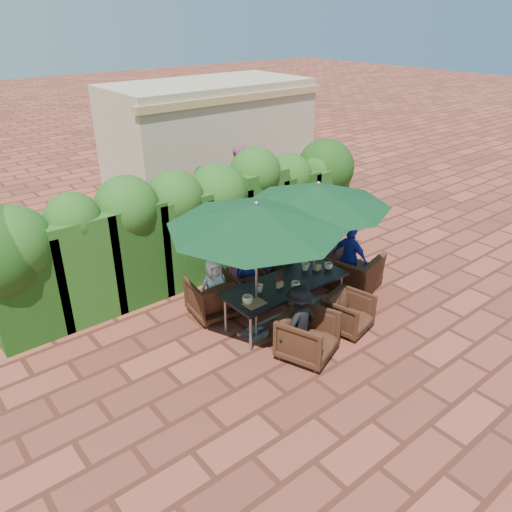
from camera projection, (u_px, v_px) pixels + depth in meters
ground at (271, 319)px, 9.12m from camera, size 80.00×80.00×0.00m
dining_table at (286, 287)px, 8.83m from camera, size 2.34×0.90×0.75m
umbrella_left at (256, 216)px, 7.70m from camera, size 2.88×2.88×2.46m
umbrella_right at (318, 195)px, 8.58m from camera, size 2.56×2.56×2.46m
chair_far_left at (213, 295)px, 9.08m from camera, size 0.90×0.86×0.83m
chair_far_mid at (247, 284)px, 9.58m from camera, size 0.85×0.83×0.69m
chair_far_right at (287, 264)px, 10.20m from camera, size 1.01×0.98×0.83m
chair_near_left at (308, 334)px, 7.98m from camera, size 1.04×1.01×0.84m
chair_near_right at (349, 311)px, 8.67m from camera, size 0.84×0.81×0.73m
chair_end_right at (350, 265)px, 9.98m from camera, size 0.96×1.24×0.96m
adult_far_left at (214, 288)px, 8.98m from camera, size 0.61×0.42×1.15m
adult_far_mid at (248, 270)px, 9.47m from camera, size 0.56×0.50×1.29m
adult_far_right at (290, 256)px, 9.92m from camera, size 0.72×0.53×1.35m
adult_near_left at (299, 321)px, 7.95m from camera, size 0.83×0.44×1.24m
adult_end_right at (350, 258)px, 9.87m from camera, size 0.46×0.82×1.34m
child_left at (234, 283)px, 9.44m from camera, size 0.38×0.35×0.87m
child_right at (267, 270)px, 10.00m from camera, size 0.34×0.31×0.77m
pedestrian_a at (203, 199)px, 12.44m from camera, size 1.63×0.82×1.67m
pedestrian_b at (239, 182)px, 13.31m from camera, size 1.04×0.81×1.90m
pedestrian_c at (265, 182)px, 13.73m from camera, size 1.07×1.08×1.62m
cup_a at (248, 300)px, 8.15m from camera, size 0.18×0.18×0.14m
cup_b at (259, 288)px, 8.50m from camera, size 0.14×0.14×0.13m
cup_c at (296, 285)px, 8.60m from camera, size 0.16×0.16×0.12m
cup_d at (305, 266)px, 9.20m from camera, size 0.15×0.15×0.14m
cup_e at (328, 266)px, 9.23m from camera, size 0.16×0.16×0.13m
ketchup_bottle at (278, 281)px, 8.68m from camera, size 0.04×0.04×0.17m
sauce_bottle at (281, 278)px, 8.78m from camera, size 0.04×0.04×0.17m
serving_tray at (255, 303)px, 8.16m from camera, size 0.35×0.25×0.02m
number_block_left at (280, 285)px, 8.64m from camera, size 0.12×0.06×0.10m
number_block_right at (318, 268)px, 9.21m from camera, size 0.12×0.06×0.10m
hedge_wall at (185, 218)px, 9.97m from camera, size 9.10×1.60×2.49m
building at (210, 136)px, 15.25m from camera, size 6.20×3.08×3.20m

